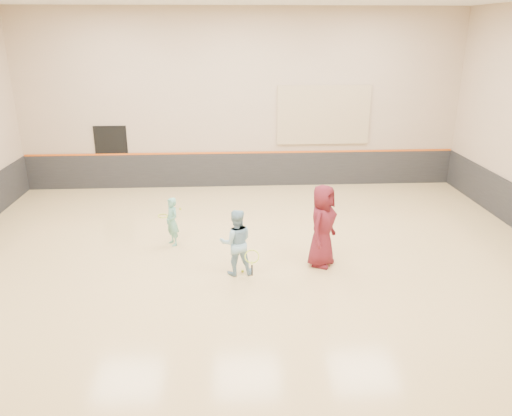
{
  "coord_description": "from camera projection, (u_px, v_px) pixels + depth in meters",
  "views": [
    {
      "loc": [
        -0.52,
        -11.07,
        5.27
      ],
      "look_at": [
        0.15,
        0.4,
        1.15
      ],
      "focal_mm": 35.0,
      "sensor_mm": 36.0,
      "label": 1
    }
  ],
  "objects": [
    {
      "name": "wainscot_back",
      "position": [
        243.0,
        170.0,
        17.61
      ],
      "size": [
        14.9,
        0.04,
        1.2
      ],
      "primitive_type": "cube",
      "color": "#232326",
      "rests_on": "floor"
    },
    {
      "name": "young_man",
      "position": [
        322.0,
        226.0,
        11.55
      ],
      "size": [
        1.05,
        1.15,
        1.97
      ],
      "primitive_type": "imported",
      "rotation": [
        0.0,
        0.0,
        1.0
      ],
      "color": "#5B1520",
      "rests_on": "floor"
    },
    {
      "name": "spare_racket",
      "position": [
        163.0,
        215.0,
        14.89
      ],
      "size": [
        0.66,
        0.66,
        0.1
      ],
      "primitive_type": null,
      "color": "#CFE933",
      "rests_on": "floor"
    },
    {
      "name": "doorway",
      "position": [
        112.0,
        158.0,
        17.21
      ],
      "size": [
        1.1,
        0.05,
        2.2
      ],
      "primitive_type": "cube",
      "color": "black",
      "rests_on": "floor"
    },
    {
      "name": "held_racket",
      "position": [
        252.0,
        256.0,
        10.87
      ],
      "size": [
        0.55,
        0.55,
        0.52
      ],
      "primitive_type": null,
      "color": "#CAE632",
      "rests_on": "instructor"
    },
    {
      "name": "ball_in_hand",
      "position": [
        327.0,
        220.0,
        11.38
      ],
      "size": [
        0.07,
        0.07,
        0.07
      ],
      "primitive_type": "sphere",
      "color": "gold",
      "rests_on": "young_man"
    },
    {
      "name": "ball_beside_spare",
      "position": [
        180.0,
        209.0,
        15.44
      ],
      "size": [
        0.07,
        0.07,
        0.07
      ],
      "primitive_type": "sphere",
      "color": "#B8D431",
      "rests_on": "floor"
    },
    {
      "name": "room",
      "position": [
        251.0,
        227.0,
        11.93
      ],
      "size": [
        15.04,
        12.04,
        6.22
      ],
      "color": "tan",
      "rests_on": "ground"
    },
    {
      "name": "ball_under_racket",
      "position": [
        243.0,
        271.0,
        11.47
      ],
      "size": [
        0.07,
        0.07,
        0.07
      ],
      "primitive_type": "sphere",
      "color": "#C8D431",
      "rests_on": "floor"
    },
    {
      "name": "acoustic_panel",
      "position": [
        324.0,
        115.0,
        17.11
      ],
      "size": [
        3.2,
        0.08,
        2.0
      ],
      "primitive_type": "cube",
      "color": "tan",
      "rests_on": "wall_back"
    },
    {
      "name": "accent_stripe",
      "position": [
        242.0,
        153.0,
        17.4
      ],
      "size": [
        14.9,
        0.03,
        0.06
      ],
      "primitive_type": "cube",
      "color": "#D85914",
      "rests_on": "wall_back"
    },
    {
      "name": "instructor",
      "position": [
        236.0,
        242.0,
        11.18
      ],
      "size": [
        0.8,
        0.65,
        1.54
      ],
      "primitive_type": "imported",
      "rotation": [
        0.0,
        0.0,
        3.23
      ],
      "color": "#87B6D1",
      "rests_on": "floor"
    },
    {
      "name": "girl",
      "position": [
        172.0,
        222.0,
        12.76
      ],
      "size": [
        0.5,
        0.55,
        1.27
      ],
      "primitive_type": "imported",
      "rotation": [
        0.0,
        0.0,
        -1.02
      ],
      "color": "#6BB9A5",
      "rests_on": "floor"
    }
  ]
}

